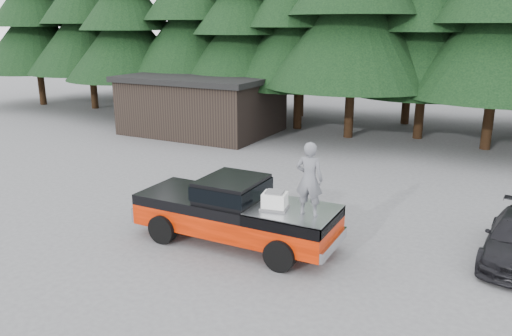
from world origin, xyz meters
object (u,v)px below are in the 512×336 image
at_px(pickup_truck, 236,221).
at_px(air_compressor, 275,201).
at_px(man_on_bed, 309,179).
at_px(utility_building, 203,104).

bearing_deg(pickup_truck, air_compressor, -8.70).
xyz_separation_m(pickup_truck, air_compressor, (1.32, -0.20, 0.88)).
height_order(pickup_truck, man_on_bed, man_on_bed).
height_order(man_on_bed, utility_building, utility_building).
bearing_deg(man_on_bed, utility_building, -53.17).
bearing_deg(air_compressor, utility_building, 119.01).
distance_m(pickup_truck, man_on_bed, 2.82).
xyz_separation_m(air_compressor, utility_building, (-10.70, 12.83, 0.12)).
bearing_deg(man_on_bed, pickup_truck, -10.80).
relative_size(pickup_truck, air_compressor, 9.66).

